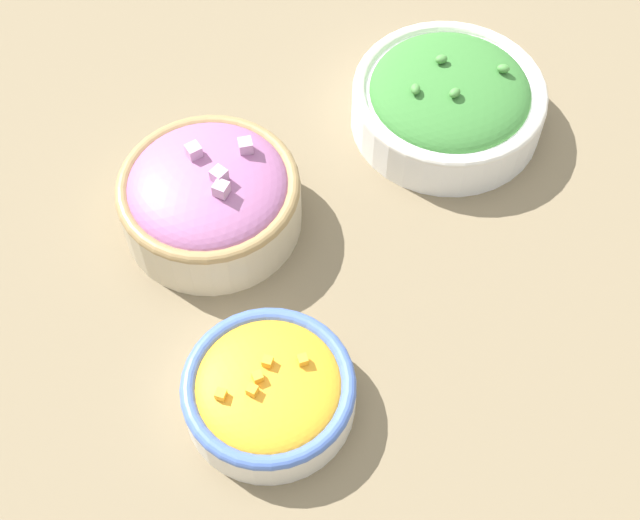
% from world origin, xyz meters
% --- Properties ---
extents(ground_plane, '(3.00, 3.00, 0.00)m').
position_xyz_m(ground_plane, '(0.00, 0.00, 0.00)').
color(ground_plane, '#75664C').
extents(bowl_broccoli, '(0.18, 0.18, 0.07)m').
position_xyz_m(bowl_broccoli, '(-0.19, 0.10, 0.03)').
color(bowl_broccoli, white).
rests_on(bowl_broccoli, ground_plane).
extents(bowl_squash, '(0.13, 0.13, 0.05)m').
position_xyz_m(bowl_squash, '(0.12, -0.02, 0.02)').
color(bowl_squash, silver).
rests_on(bowl_squash, ground_plane).
extents(bowl_red_onion, '(0.16, 0.16, 0.08)m').
position_xyz_m(bowl_red_onion, '(-0.05, -0.10, 0.04)').
color(bowl_red_onion, beige).
rests_on(bowl_red_onion, ground_plane).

